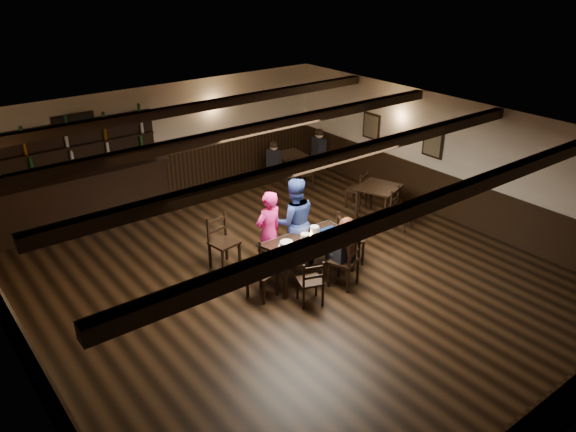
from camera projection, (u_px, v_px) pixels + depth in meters
ground at (287, 279)px, 10.29m from camera, size 10.00×10.00×0.00m
room_shell at (286, 191)px, 9.58m from camera, size 9.02×10.02×2.71m
dining_table at (308, 243)px, 10.11m from camera, size 1.70×0.87×0.75m
chair_near_left at (312, 280)px, 9.33m from camera, size 0.51×0.49×0.85m
chair_near_right at (349, 258)px, 9.84m from camera, size 0.59×0.58×0.99m
chair_end_left at (265, 267)px, 9.61m from camera, size 0.51×0.53×0.94m
chair_end_right at (346, 235)px, 10.61m from camera, size 0.59×0.60×1.00m
chair_far_pushed at (221, 237)px, 10.51m from camera, size 0.53×0.51×1.01m
woman_pink at (269, 233)px, 10.22m from camera, size 0.62×0.44×1.61m
man_blue at (294, 222)px, 10.50m from camera, size 1.03×0.94×1.73m
seated_person at (346, 242)px, 9.74m from camera, size 0.37×0.56×0.91m
cake at (287, 244)px, 9.84m from camera, size 0.29×0.29×0.09m
plate_stack_a at (305, 238)px, 9.99m from camera, size 0.16×0.16×0.15m
plate_stack_b at (314, 231)px, 10.19m from camera, size 0.16×0.16×0.19m
tea_light at (310, 236)px, 10.17m from camera, size 0.06×0.06×0.06m
salt_shaker at (323, 234)px, 10.20m from camera, size 0.03×0.03×0.09m
pepper_shaker at (327, 234)px, 10.19m from camera, size 0.04×0.04×0.10m
drink_glass at (317, 231)px, 10.25m from camera, size 0.08×0.08×0.12m
menu_red at (334, 235)px, 10.24m from camera, size 0.34×0.26×0.00m
menu_blue at (329, 230)px, 10.45m from camera, size 0.34×0.24×0.00m
bar_counter at (78, 191)px, 12.19m from camera, size 4.10×0.70×2.20m
back_table_a at (379, 191)px, 12.42m from camera, size 1.06×1.06×0.75m
back_table_b at (290, 158)px, 14.43m from camera, size 0.80×0.80×0.75m
bg_patron_left at (274, 156)px, 14.04m from camera, size 0.30×0.39×0.71m
bg_patron_right at (319, 144)px, 14.71m from camera, size 0.33×0.44×0.82m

